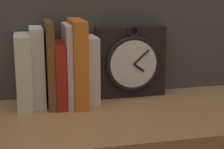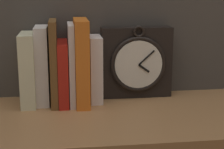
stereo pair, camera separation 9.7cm
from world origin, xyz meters
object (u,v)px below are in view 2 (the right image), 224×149
Objects in this scene: book_slot4_white at (71,64)px; clock at (137,62)px; book_slot5_orange at (81,62)px; book_slot2_brown at (54,63)px; book_slot3_red at (63,73)px; book_slot6_white at (95,69)px; book_slot0_cream at (28,69)px; book_slot1_white at (42,65)px.

clock is at bearing 10.76° from book_slot4_white.
book_slot2_brown is at bearing 174.82° from book_slot5_orange.
book_slot3_red is at bearing -170.04° from clock.
book_slot4_white reaches higher than clock.
book_slot6_white is (0.09, 0.02, 0.01)m from book_slot3_red.
book_slot3_red is at bearing -2.63° from book_slot2_brown.
book_slot4_white reaches higher than book_slot6_white.
book_slot5_orange reaches higher than book_slot3_red.
book_slot5_orange is (0.05, -0.01, 0.03)m from book_slot3_red.
book_slot0_cream is 0.84× the size of book_slot5_orange.
book_slot1_white is at bearing -174.77° from clock.
book_slot2_brown is at bearing -172.96° from book_slot6_white.
book_slot6_white is at bearing 0.98° from book_slot1_white.
clock is 0.25m from book_slot2_brown.
book_slot4_white is at bearing -169.24° from clock.
book_slot6_white is (-0.13, -0.02, -0.01)m from clock.
book_slot6_white is (0.07, 0.01, -0.02)m from book_slot4_white.
book_slot2_brown is 0.12m from book_slot6_white.
book_slot2_brown is at bearing 177.37° from book_slot3_red.
book_slot5_orange is 1.26× the size of book_slot6_white.
book_slot0_cream is 1.14× the size of book_slot3_red.
book_slot4_white reaches higher than book_slot3_red.
book_slot1_white reaches higher than book_slot3_red.
book_slot1_white is at bearing 12.28° from book_slot0_cream.
book_slot6_white is at bearing 27.76° from book_slot5_orange.
book_slot0_cream is 0.07m from book_slot2_brown.
book_slot0_cream reaches higher than book_slot3_red.
book_slot3_red is at bearing -12.78° from book_slot1_white.
book_slot5_orange is (0.03, -0.01, 0.01)m from book_slot4_white.
clock reaches higher than book_slot6_white.
book_slot6_white is (0.19, 0.01, -0.01)m from book_slot0_cream.
book_slot1_white is at bearing 167.22° from book_slot3_red.
book_slot1_white is (-0.28, -0.03, 0.00)m from clock.
book_slot6_white is (0.12, 0.01, -0.02)m from book_slot2_brown.
book_slot6_white is at bearing 3.29° from book_slot0_cream.
book_slot4_white is (0.05, 0.00, -0.01)m from book_slot2_brown.
book_slot5_orange is 0.05m from book_slot6_white.
book_slot4_white is at bearing -168.30° from book_slot6_white.
book_slot3_red is (0.03, -0.00, -0.03)m from book_slot2_brown.
book_slot3_red is 0.04m from book_slot4_white.
clock is 0.20m from book_slot4_white.
clock is 1.08× the size of book_slot0_cream.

